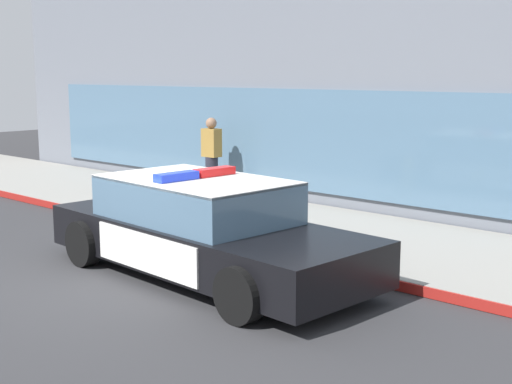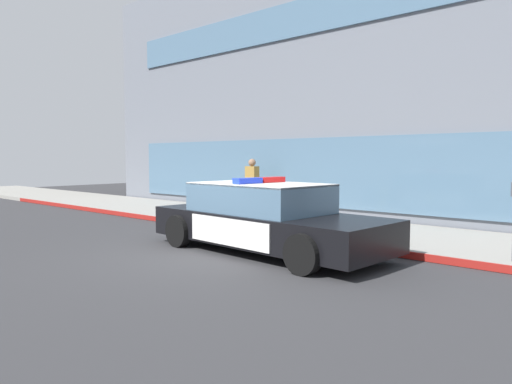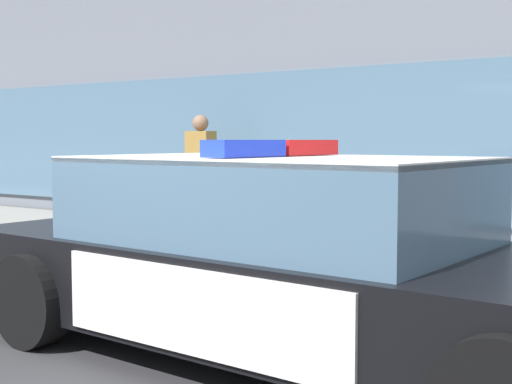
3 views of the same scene
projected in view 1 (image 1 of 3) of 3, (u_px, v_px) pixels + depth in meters
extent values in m
plane|color=#303033|center=(128.00, 277.00, 9.87)|extent=(48.00, 48.00, 0.00)
cube|color=gray|center=(298.00, 228.00, 12.62)|extent=(48.00, 3.55, 0.15)
cube|color=maroon|center=(228.00, 246.00, 11.31)|extent=(28.80, 0.04, 0.14)
cube|color=slate|center=(468.00, 9.00, 16.57)|extent=(23.46, 9.11, 8.61)
cube|color=slate|center=(249.00, 136.00, 15.58)|extent=(14.08, 0.08, 2.10)
cube|color=black|center=(206.00, 242.00, 9.81)|extent=(5.25, 2.20, 0.60)
cube|color=silver|center=(293.00, 252.00, 8.62)|extent=(1.86, 1.96, 0.05)
cube|color=silver|center=(132.00, 212.00, 11.06)|extent=(1.55, 1.94, 0.05)
cube|color=silver|center=(251.00, 230.00, 10.55)|extent=(2.16, 0.16, 0.51)
cube|color=silver|center=(145.00, 253.00, 9.23)|extent=(2.16, 0.16, 0.51)
cube|color=yellow|center=(251.00, 230.00, 10.56)|extent=(0.22, 0.03, 0.26)
cube|color=slate|center=(196.00, 200.00, 9.86)|extent=(2.77, 1.87, 0.60)
cube|color=silver|center=(196.00, 180.00, 9.81)|extent=(2.77, 1.87, 0.04)
cube|color=red|center=(214.00, 172.00, 10.04)|extent=(0.24, 0.66, 0.11)
cube|color=blue|center=(176.00, 176.00, 9.57)|extent=(0.24, 0.66, 0.11)
cylinder|color=black|center=(344.00, 264.00, 9.29)|extent=(0.69, 0.26, 0.68)
cylinder|color=black|center=(239.00, 295.00, 7.99)|extent=(0.69, 0.26, 0.68)
cylinder|color=black|center=(184.00, 224.00, 11.69)|extent=(0.69, 0.26, 0.68)
cylinder|color=black|center=(83.00, 243.00, 10.39)|extent=(0.69, 0.26, 0.68)
cylinder|color=gold|center=(219.00, 229.00, 12.00)|extent=(0.28, 0.28, 0.10)
cylinder|color=gold|center=(219.00, 213.00, 11.95)|extent=(0.19, 0.19, 0.45)
sphere|color=gold|center=(219.00, 196.00, 11.90)|extent=(0.22, 0.22, 0.22)
cylinder|color=#333338|center=(219.00, 192.00, 11.89)|extent=(0.06, 0.06, 0.05)
cylinder|color=#333338|center=(213.00, 213.00, 11.84)|extent=(0.09, 0.10, 0.09)
cylinder|color=#333338|center=(225.00, 210.00, 12.05)|extent=(0.09, 0.10, 0.09)
cylinder|color=#333338|center=(225.00, 215.00, 11.85)|extent=(0.10, 0.12, 0.12)
cylinder|color=#23232D|center=(212.00, 176.00, 15.56)|extent=(0.28, 0.28, 0.85)
cube|color=olive|center=(211.00, 143.00, 15.44)|extent=(0.40, 0.27, 0.62)
sphere|color=#8C664C|center=(211.00, 123.00, 15.37)|extent=(0.24, 0.24, 0.24)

